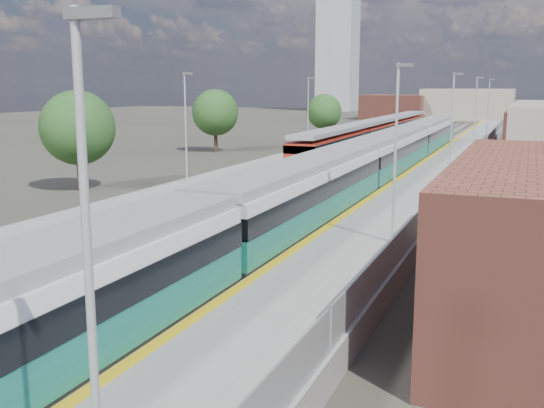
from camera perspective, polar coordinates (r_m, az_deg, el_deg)
The scene contains 11 objects.
ground at distance 56.17m, azimuth 9.78°, elevation 2.61°, with size 320.00×320.00×0.00m, color #47443A.
ballast_bed at distance 59.08m, azimuth 8.17°, elevation 3.07°, with size 10.50×155.00×0.06m, color #565451.
tracks at distance 60.55m, azimuth 9.10°, elevation 3.29°, with size 8.96×160.00×0.17m.
platform_right at distance 57.69m, azimuth 15.46°, elevation 3.12°, with size 4.70×155.00×8.52m.
platform_left at distance 60.98m, azimuth 1.95°, elevation 3.86°, with size 4.30×155.00×8.52m.
buildings at distance 146.12m, azimuth 10.45°, elevation 11.56°, with size 72.00×185.50×40.00m.
green_train at distance 41.35m, azimuth 7.53°, elevation 3.13°, with size 3.00×83.45×3.30m.
red_train at distance 78.79m, azimuth 9.40°, elevation 6.37°, with size 2.79×56.55×3.52m.
tree_a at distance 48.41m, azimuth -17.03°, elevation 6.55°, with size 5.41×5.41×7.33m.
tree_b at distance 74.65m, azimuth -5.10°, elevation 8.16°, with size 5.36×5.36×7.26m.
tree_c at distance 89.17m, azimuth 4.70°, elevation 8.25°, with size 4.83×4.83×6.54m.
Camera 1 is at (11.73, -4.40, 7.57)m, focal length 42.00 mm.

